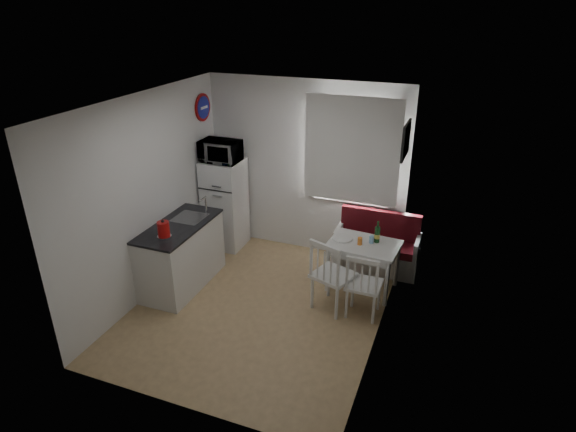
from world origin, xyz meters
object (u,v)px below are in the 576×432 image
at_px(bench, 376,251).
at_px(dining_table, 364,249).
at_px(fridge, 225,204).
at_px(wine_bottle, 377,232).
at_px(kitchen_counter, 182,254).
at_px(chair_left, 331,270).
at_px(kettle, 164,229).
at_px(chair_right, 363,280).
at_px(microwave, 220,151).

bearing_deg(bench, dining_table, -96.89).
xyz_separation_m(fridge, wine_bottle, (2.43, -0.39, 0.13)).
bearing_deg(kitchen_counter, chair_left, 2.46).
height_order(chair_left, kettle, kettle).
distance_m(dining_table, kettle, 2.57).
relative_size(chair_right, kettle, 2.00).
relative_size(kitchen_counter, microwave, 2.32).
bearing_deg(chair_left, dining_table, 88.80).
distance_m(dining_table, fridge, 2.34).
bearing_deg(kitchen_counter, dining_table, 18.21).
bearing_deg(chair_left, wine_bottle, 82.32).
relative_size(bench, dining_table, 1.25).
distance_m(bench, chair_left, 1.34).
relative_size(dining_table, wine_bottle, 3.19).
relative_size(dining_table, kettle, 4.06).
distance_m(fridge, wine_bottle, 2.46).
relative_size(dining_table, chair_left, 1.65).
height_order(microwave, wine_bottle, microwave).
bearing_deg(chair_right, fridge, 155.08).
bearing_deg(kitchen_counter, microwave, 89.06).
relative_size(bench, wine_bottle, 3.98).
bearing_deg(chair_left, kitchen_counter, -158.30).
bearing_deg(dining_table, kitchen_counter, -156.95).
bearing_deg(bench, chair_left, -104.28).
xyz_separation_m(dining_table, kettle, (-2.26, -1.15, 0.42)).
bearing_deg(kitchen_counter, bench, 29.60).
relative_size(kitchen_counter, wine_bottle, 4.42).
bearing_deg(chair_right, bench, 93.50).
height_order(kitchen_counter, microwave, microwave).
bearing_deg(kettle, fridge, 91.05).
height_order(kitchen_counter, dining_table, kitchen_counter).
xyz_separation_m(kitchen_counter, bench, (2.38, 1.35, -0.17)).
bearing_deg(kettle, chair_right, 11.45).
height_order(chair_right, microwave, microwave).
distance_m(kitchen_counter, dining_table, 2.43).
bearing_deg(fridge, chair_left, -29.55).
height_order(chair_left, fridge, fridge).
distance_m(bench, kettle, 3.00).
bearing_deg(wine_bottle, dining_table, -144.72).
xyz_separation_m(microwave, kettle, (0.03, -1.58, -0.54)).
distance_m(bench, chair_right, 1.28).
relative_size(bench, microwave, 2.09).
xyz_separation_m(dining_table, chair_right, (0.14, -0.66, -0.06)).
bearing_deg(chair_left, kettle, -147.44).
bearing_deg(dining_table, chair_left, -105.60).
bearing_deg(microwave, dining_table, -10.76).
bearing_deg(microwave, fridge, 90.00).
distance_m(bench, fridge, 2.40).
bearing_deg(dining_table, chair_right, -73.07).
height_order(dining_table, wine_bottle, wine_bottle).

